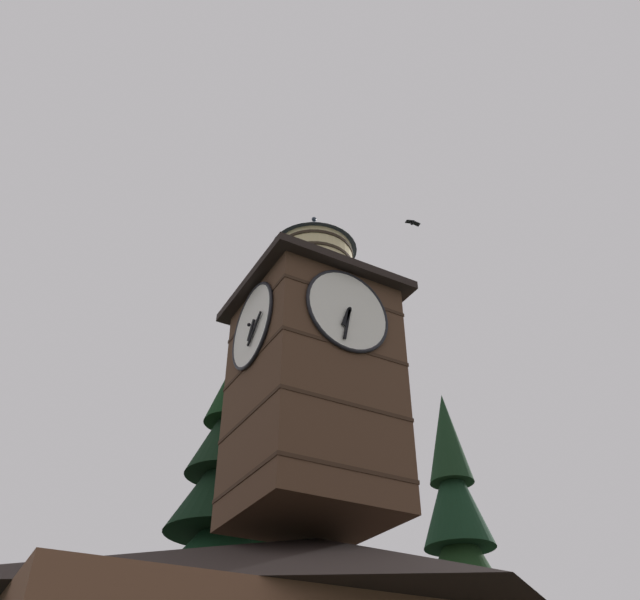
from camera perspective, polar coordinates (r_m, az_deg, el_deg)
The scene contains 3 objects.
clock_tower at distance 18.10m, azimuth -0.65°, elevation -5.98°, with size 4.44×4.44×10.00m.
pine_tree_behind at distance 21.69m, azimuth -9.03°, elevation -23.82°, with size 6.43×6.43×14.71m.
flying_bird_high at distance 26.37m, azimuth 8.16°, elevation 6.76°, with size 0.64×0.28×0.15m.
Camera 1 is at (9.62, 14.27, 2.21)m, focal length 36.34 mm.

